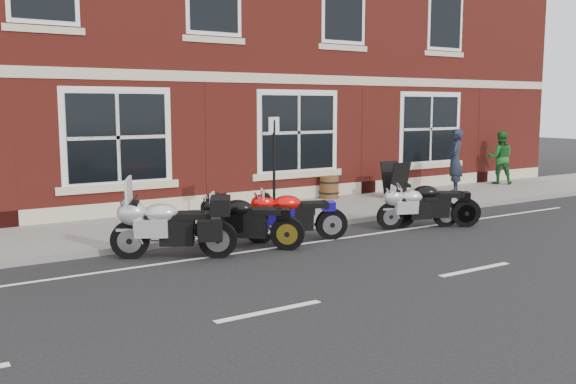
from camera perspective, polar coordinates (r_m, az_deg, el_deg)
name	(u,v)px	position (r m, az deg, el deg)	size (l,w,h in m)	color
ground	(360,238)	(13.24, 6.41, -4.12)	(80.00, 80.00, 0.00)	black
sidewalk	(281,215)	(15.62, -0.58, -2.03)	(30.00, 3.00, 0.12)	slate
kerb	(319,225)	(14.33, 2.81, -2.92)	(30.00, 0.16, 0.12)	slate
pub_building	(159,4)	(22.34, -11.40, 16.05)	(24.00, 12.00, 12.00)	maroon
moto_touring_silver	(170,225)	(11.56, -10.44, -2.91)	(1.99, 1.25, 1.47)	black
moto_sport_red	(294,214)	(12.79, 0.51, -2.00)	(2.02, 0.87, 0.95)	black
moto_sport_black	(247,220)	(12.15, -3.66, -2.52)	(1.68, 1.48, 0.95)	black
moto_sport_silver	(416,206)	(14.46, 11.32, -1.22)	(1.84, 0.77, 0.86)	black
moto_naked_black	(431,203)	(14.63, 12.63, -0.95)	(1.90, 1.17, 0.95)	black
pedestrian_left	(455,161)	(19.63, 14.62, 2.68)	(0.69, 0.45, 1.89)	#19202E
pedestrian_right	(500,158)	(22.33, 18.34, 2.91)	(0.84, 0.66, 1.73)	#1A5B24
a_board_sign	(395,180)	(18.28, 9.51, 1.10)	(0.61, 0.41, 1.02)	black
barrel_planter	(329,187)	(17.97, 3.67, 0.43)	(0.56, 0.56, 0.62)	#462212
parking_sign	(274,163)	(13.74, -1.25, 2.56)	(0.32, 0.12, 2.34)	black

